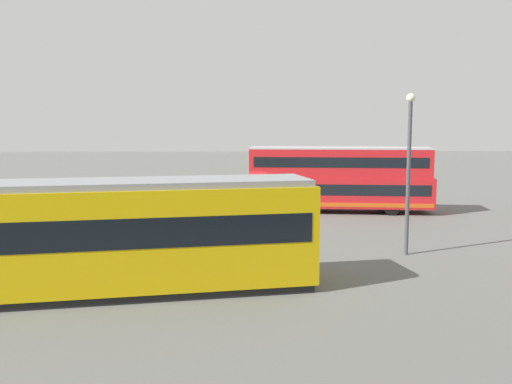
% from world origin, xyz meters
% --- Properties ---
extents(ground_plane, '(160.00, 160.00, 0.00)m').
position_xyz_m(ground_plane, '(0.00, 0.00, 0.00)').
color(ground_plane, slate).
extents(double_decker_bus, '(11.20, 3.86, 3.91)m').
position_xyz_m(double_decker_bus, '(-5.65, -1.76, 1.99)').
color(double_decker_bus, red).
rests_on(double_decker_bus, ground).
extents(tram_yellow, '(13.17, 4.77, 3.54)m').
position_xyz_m(tram_yellow, '(4.62, 14.57, 1.84)').
color(tram_yellow, '#E5B70C').
rests_on(tram_yellow, ground).
extents(pedestrian_near_railing, '(0.38, 0.38, 1.63)m').
position_xyz_m(pedestrian_near_railing, '(2.37, 3.90, 0.94)').
color(pedestrian_near_railing, '#33384C').
rests_on(pedestrian_near_railing, ground).
extents(pedestrian_railing, '(6.83, 0.36, 1.08)m').
position_xyz_m(pedestrian_railing, '(5.06, 4.27, 0.73)').
color(pedestrian_railing, gray).
rests_on(pedestrian_railing, ground).
extents(info_sign, '(1.26, 0.15, 2.58)m').
position_xyz_m(info_sign, '(9.62, 4.80, 1.82)').
color(info_sign, slate).
rests_on(info_sign, ground).
extents(street_lamp, '(0.36, 0.36, 6.47)m').
position_xyz_m(street_lamp, '(-6.30, 9.64, 3.81)').
color(street_lamp, '#4C4C51').
rests_on(street_lamp, ground).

